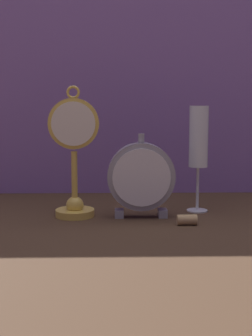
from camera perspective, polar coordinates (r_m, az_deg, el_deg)
The scene contains 6 objects.
ground_plane at distance 1.04m, azimuth 0.10°, elevation -6.40°, with size 4.00×4.00×0.00m, color #422D1E.
fabric_backdrop_drape at distance 1.34m, azimuth -0.25°, elevation 13.56°, with size 1.64×0.01×0.78m, color #8460A8.
pocket_watch_on_stand at distance 1.06m, azimuth -6.34°, elevation 0.95°, with size 0.11×0.09×0.30m.
mantel_clock_silver at distance 1.05m, azimuth 1.86°, elevation -1.12°, with size 0.15×0.04×0.19m.
champagne_flute at distance 1.12m, azimuth 8.83°, elevation 3.03°, with size 0.05×0.05×0.25m.
wine_cork at distance 1.01m, azimuth 7.44°, elevation -6.27°, with size 0.02×0.02×0.04m, color tan.
Camera 1 is at (-0.02, -1.01, 0.26)m, focal length 50.00 mm.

